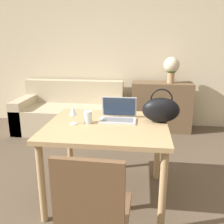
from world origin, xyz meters
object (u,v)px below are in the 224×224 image
Objects in this scene: handbag at (161,110)px; flower_vase at (172,67)px; wine_glass at (73,112)px; chair at (93,210)px; laptop at (118,114)px; drinking_glass at (88,117)px; couch at (71,114)px.

handbag is 0.82× the size of flower_vase.
chair is at bearing -67.46° from wine_glass.
laptop is 2.99× the size of drinking_glass.
couch is 1.87m from flower_vase.
drinking_glass is at bearing 105.41° from chair.
flower_vase reaches higher than chair.
couch is 2.32m from handbag.
flower_vase reaches higher than drinking_glass.
drinking_glass is at bearing 17.80° from wine_glass.
chair is at bearing -114.95° from handbag.
wine_glass reaches higher than chair.
chair is 3.02m from flower_vase.
laptop is 0.44m from wine_glass.
flower_vase is at bearing 77.17° from chair.
chair is at bearing -93.13° from laptop.
chair is 0.95m from drinking_glass.
laptop is 0.31m from drinking_glass.
drinking_glass is 0.69m from handbag.
drinking_glass is at bearing -170.30° from handbag.
flower_vase reaches higher than laptop.
couch is at bearing -175.10° from flower_vase.
laptop is at bearing -110.04° from flower_vase.
handbag is at bearing 11.03° from wine_glass.
wine_glass reaches higher than drinking_glass.
couch is at bearing 128.78° from handbag.
chair is 5.48× the size of wine_glass.
couch is 10.72× the size of wine_glass.
wine_glass is 0.47× the size of handbag.
couch is 5.14× the size of laptop.
flower_vase is at bearing 64.66° from drinking_glass.
handbag is at bearing -51.22° from couch.
laptop is at bearing 88.37° from chair.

